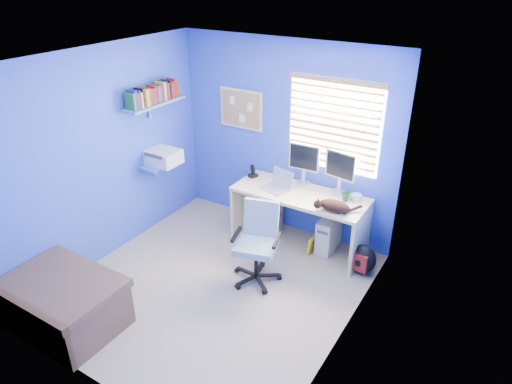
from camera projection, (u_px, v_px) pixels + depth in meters
The scene contains 23 objects.
floor at pixel (215, 286), 5.15m from camera, with size 3.00×3.20×0.00m, color tan.
ceiling at pixel (203, 60), 4.02m from camera, with size 3.00×3.20×0.00m, color white.
wall_back at pixel (285, 139), 5.80m from camera, with size 3.00×0.01×2.50m, color blue.
wall_front at pixel (80, 269), 3.37m from camera, with size 3.00×0.01×2.50m, color blue.
wall_left at pixel (106, 157), 5.28m from camera, with size 0.01×3.20×2.50m, color blue.
wall_right at pixel (351, 228), 3.89m from camera, with size 0.01×3.20×2.50m, color blue.
desk at pixel (299, 219), 5.75m from camera, with size 1.67×0.65×0.74m, color beige.
laptop at pixel (276, 182), 5.62m from camera, with size 0.33×0.26×0.22m, color silver.
monitor_left at pixel (304, 164), 5.70m from camera, with size 0.40×0.12×0.54m, color silver.
monitor_right at pixel (340, 173), 5.47m from camera, with size 0.40×0.12×0.54m, color silver.
phone at pixel (253, 171), 5.96m from camera, with size 0.09×0.11×0.17m, color black.
mug at pixel (346, 197), 5.38m from camera, with size 0.10×0.09×0.10m, color #1E6126.
cd_spindle at pixel (356, 197), 5.41m from camera, with size 0.13×0.13×0.07m, color silver.
cat at pixel (335, 206), 5.15m from camera, with size 0.36×0.19×0.13m, color black.
tower_pc at pixel (329, 233), 5.72m from camera, with size 0.19×0.44×0.45m, color beige.
drawer_boxes at pixel (267, 217), 6.12m from camera, with size 0.35×0.28×0.41m, color tan.
yellow_book at pixel (311, 245), 5.68m from camera, with size 0.03×0.17×0.24m, color yellow.
backpack at pixel (363, 259), 5.30m from camera, with size 0.32×0.24×0.37m, color black.
bed_corner at pixel (64, 303), 4.50m from camera, with size 1.09×0.78×0.52m, color brown.
office_chair at pixel (257, 252), 5.14m from camera, with size 0.66×0.66×0.92m.
window_blinds at pixel (333, 126), 5.34m from camera, with size 1.15×0.05×1.10m.
corkboard at pixel (241, 109), 5.95m from camera, with size 0.64×0.02×0.52m.
wall_shelves at pixel (158, 126), 5.70m from camera, with size 0.42×0.90×1.05m.
Camera 1 is at (2.55, -3.26, 3.29)m, focal length 32.00 mm.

